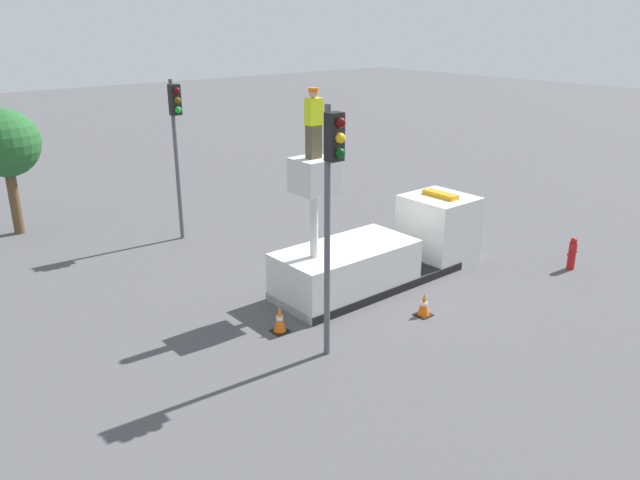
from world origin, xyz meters
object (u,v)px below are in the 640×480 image
(worker, at_px, (314,123))
(traffic_cone_rear, at_px, (280,320))
(bucket_truck, at_px, (382,253))
(tree_left_bg, at_px, (5,144))
(traffic_light_across, at_px, (176,129))
(traffic_cone_curbside, at_px, (424,305))
(traffic_light_pole, at_px, (332,186))
(fire_hydrant, at_px, (572,254))

(worker, relative_size, traffic_cone_rear, 2.50)
(bucket_truck, relative_size, tree_left_bg, 1.54)
(traffic_light_across, distance_m, traffic_cone_curbside, 10.34)
(bucket_truck, distance_m, tree_left_bg, 13.76)
(worker, bearing_deg, traffic_cone_rear, -157.63)
(worker, relative_size, traffic_light_across, 0.32)
(traffic_cone_rear, bearing_deg, tree_left_bg, 102.99)
(traffic_cone_rear, xyz_separation_m, tree_left_bg, (-2.82, 12.22, 2.95))
(traffic_cone_rear, xyz_separation_m, traffic_cone_curbside, (3.47, -1.70, -0.03))
(traffic_light_across, relative_size, traffic_cone_curbside, 8.79)
(bucket_truck, bearing_deg, traffic_light_pole, -149.60)
(fire_hydrant, bearing_deg, traffic_light_across, 127.79)
(bucket_truck, distance_m, traffic_cone_curbside, 2.59)
(fire_hydrant, bearing_deg, tree_left_bg, 129.89)
(tree_left_bg, bearing_deg, traffic_light_across, -45.71)
(bucket_truck, distance_m, traffic_light_pole, 5.71)
(fire_hydrant, height_order, traffic_cone_rear, fire_hydrant)
(traffic_cone_curbside, bearing_deg, bucket_truck, 70.83)
(traffic_cone_curbside, distance_m, tree_left_bg, 15.56)
(traffic_light_across, bearing_deg, traffic_light_pole, -97.72)
(traffic_cone_curbside, bearing_deg, worker, 126.76)
(traffic_light_across, height_order, traffic_cone_curbside, traffic_light_across)
(traffic_cone_rear, relative_size, traffic_cone_curbside, 1.11)
(traffic_light_pole, xyz_separation_m, tree_left_bg, (-3.04, 13.92, -0.80))
(traffic_cone_rear, bearing_deg, traffic_light_pole, -82.64)
(traffic_light_pole, height_order, tree_left_bg, traffic_light_pole)
(worker, height_order, traffic_cone_rear, worker)
(traffic_light_across, relative_size, traffic_cone_rear, 7.92)
(worker, relative_size, traffic_cone_curbside, 2.78)
(traffic_cone_rear, distance_m, tree_left_bg, 12.89)
(tree_left_bg, bearing_deg, traffic_light_pole, -77.69)
(traffic_cone_rear, bearing_deg, traffic_light_across, 79.06)
(traffic_cone_rear, distance_m, traffic_cone_curbside, 3.86)
(worker, bearing_deg, traffic_light_pole, -121.43)
(fire_hydrant, bearing_deg, worker, 157.85)
(bucket_truck, relative_size, traffic_light_pole, 1.21)
(worker, distance_m, traffic_cone_curbside, 5.53)
(worker, distance_m, traffic_light_across, 7.18)
(traffic_light_across, bearing_deg, bucket_truck, -68.54)
(traffic_light_pole, height_order, traffic_cone_curbside, traffic_light_pole)
(traffic_cone_curbside, bearing_deg, tree_left_bg, 114.30)
(worker, bearing_deg, traffic_cone_curbside, -53.24)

